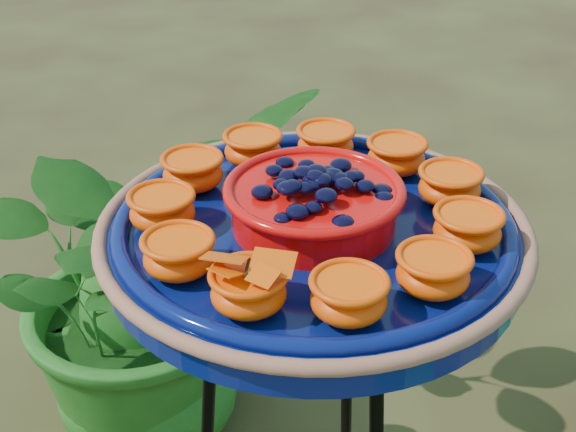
# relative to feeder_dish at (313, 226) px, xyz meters

# --- Properties ---
(feeder_dish) EXTENTS (0.59, 0.59, 0.11)m
(feeder_dish) POSITION_rel_feeder_dish_xyz_m (0.00, 0.00, 0.00)
(feeder_dish) COLOR #06114F
(feeder_dish) RESTS_ON tripod_stand
(shrub_back_left) EXTENTS (0.95, 0.99, 0.86)m
(shrub_back_left) POSITION_rel_feeder_dish_xyz_m (-0.51, 0.65, -0.57)
(shrub_back_left) COLOR #1C5416
(shrub_back_left) RESTS_ON ground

